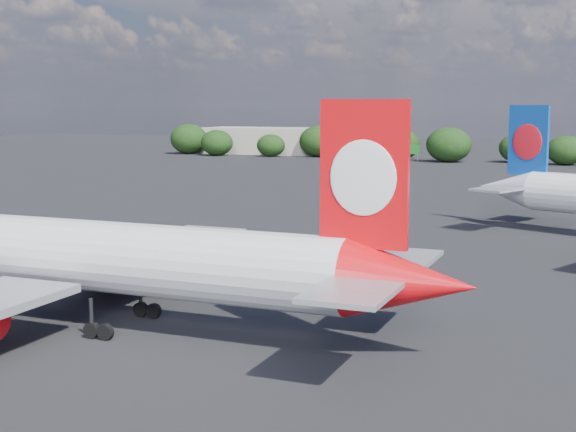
% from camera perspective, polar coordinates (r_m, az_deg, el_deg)
% --- Properties ---
extents(ground, '(500.00, 500.00, 0.00)m').
position_cam_1_polar(ground, '(102.00, 2.18, -0.55)').
color(ground, black).
rests_on(ground, ground).
extents(qantas_airliner, '(46.79, 44.39, 15.33)m').
position_cam_1_polar(qantas_airliner, '(55.39, -12.40, -3.03)').
color(qantas_airliner, white).
rests_on(qantas_airliner, ground).
extents(terminal_building, '(42.00, 16.00, 8.00)m').
position_cam_1_polar(terminal_building, '(247.98, -1.11, 5.37)').
color(terminal_building, '#A0968A').
rests_on(terminal_building, ground).
extents(highway_sign, '(6.00, 0.30, 4.50)m').
position_cam_1_polar(highway_sign, '(217.45, 8.57, 4.70)').
color(highway_sign, '#14641D').
rests_on(highway_sign, ground).
extents(billboard_yellow, '(5.00, 0.30, 5.50)m').
position_cam_1_polar(billboard_yellow, '(217.98, 16.66, 4.66)').
color(billboard_yellow, yellow).
rests_on(billboard_yellow, ground).
extents(horizon_treeline, '(203.54, 17.15, 9.23)m').
position_cam_1_polar(horizon_treeline, '(217.28, 13.62, 4.82)').
color(horizon_treeline, black).
rests_on(horizon_treeline, ground).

